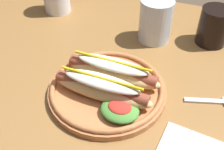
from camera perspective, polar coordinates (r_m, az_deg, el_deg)
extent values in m
cube|color=olive|center=(0.68, 2.51, -0.78)|extent=(1.24, 0.85, 0.04)
cylinder|color=olive|center=(1.35, -14.83, 2.26)|extent=(0.06, 0.06, 0.70)
cylinder|color=#B77042|center=(0.61, -1.01, -3.28)|extent=(0.27, 0.27, 0.02)
torus|color=#B77042|center=(0.60, -1.03, -2.48)|extent=(0.26, 0.26, 0.01)
ellipsoid|color=tan|center=(0.57, -2.23, -3.27)|extent=(0.23, 0.05, 0.04)
cylinder|color=brown|center=(0.57, -2.25, -2.72)|extent=(0.21, 0.03, 0.03)
ellipsoid|color=silver|center=(0.56, -2.29, -1.38)|extent=(0.17, 0.05, 0.02)
cylinder|color=yellow|center=(0.55, -2.32, -0.62)|extent=(0.18, 0.01, 0.01)
ellipsoid|color=tan|center=(0.61, 0.06, 0.40)|extent=(0.23, 0.05, 0.04)
cylinder|color=brown|center=(0.61, 0.06, 0.95)|extent=(0.21, 0.03, 0.03)
ellipsoid|color=silver|center=(0.60, 0.06, 2.27)|extent=(0.17, 0.05, 0.02)
cylinder|color=yellow|center=(0.59, 0.06, 3.02)|extent=(0.18, 0.01, 0.01)
ellipsoid|color=#4C8C38|center=(0.55, 1.66, -7.45)|extent=(0.08, 0.07, 0.02)
ellipsoid|color=red|center=(0.54, 1.68, -6.76)|extent=(0.05, 0.04, 0.01)
cube|color=silver|center=(0.63, 18.87, -5.19)|extent=(0.08, 0.04, 0.00)
cylinder|color=black|center=(0.80, 20.81, 9.62)|extent=(0.08, 0.08, 0.10)
cylinder|color=silver|center=(0.77, 9.21, 11.36)|extent=(0.09, 0.09, 0.12)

